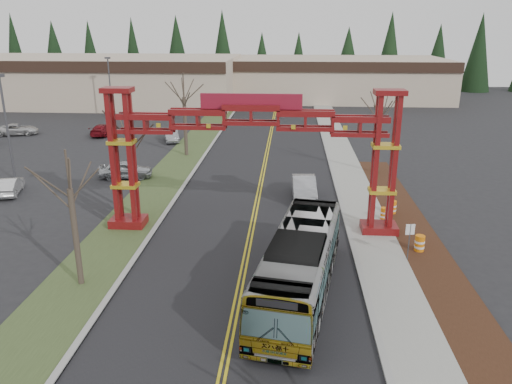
# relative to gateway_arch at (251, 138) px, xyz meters

# --- Properties ---
(road) EXTENTS (12.00, 110.00, 0.02)m
(road) POSITION_rel_gateway_arch_xyz_m (-0.00, 7.00, -5.97)
(road) COLOR black
(road) RESTS_ON ground
(lane_line_left) EXTENTS (0.12, 100.00, 0.01)m
(lane_line_left) POSITION_rel_gateway_arch_xyz_m (-0.12, 7.00, -5.96)
(lane_line_left) COLOR gold
(lane_line_left) RESTS_ON road
(lane_line_right) EXTENTS (0.12, 100.00, 0.01)m
(lane_line_right) POSITION_rel_gateway_arch_xyz_m (0.12, 7.00, -5.96)
(lane_line_right) COLOR gold
(lane_line_right) RESTS_ON road
(curb_right) EXTENTS (0.30, 110.00, 0.15)m
(curb_right) POSITION_rel_gateway_arch_xyz_m (6.15, 7.00, -5.91)
(curb_right) COLOR #989893
(curb_right) RESTS_ON ground
(sidewalk_right) EXTENTS (2.60, 110.00, 0.14)m
(sidewalk_right) POSITION_rel_gateway_arch_xyz_m (7.60, 7.00, -5.91)
(sidewalk_right) COLOR gray
(sidewalk_right) RESTS_ON ground
(landscape_strip) EXTENTS (2.60, 50.00, 0.12)m
(landscape_strip) POSITION_rel_gateway_arch_xyz_m (10.20, -8.00, -5.92)
(landscape_strip) COLOR black
(landscape_strip) RESTS_ON ground
(grass_median) EXTENTS (4.00, 110.00, 0.08)m
(grass_median) POSITION_rel_gateway_arch_xyz_m (-8.00, 7.00, -5.94)
(grass_median) COLOR #374824
(grass_median) RESTS_ON ground
(curb_left) EXTENTS (0.30, 110.00, 0.15)m
(curb_left) POSITION_rel_gateway_arch_xyz_m (-6.15, 7.00, -5.91)
(curb_left) COLOR #989893
(curb_left) RESTS_ON ground
(gateway_arch) EXTENTS (18.20, 1.60, 8.90)m
(gateway_arch) POSITION_rel_gateway_arch_xyz_m (0.00, 0.00, 0.00)
(gateway_arch) COLOR #5E0C0C
(gateway_arch) RESTS_ON ground
(retail_building_west) EXTENTS (46.00, 22.30, 7.50)m
(retail_building_west) POSITION_rel_gateway_arch_xyz_m (-30.00, 53.96, -2.22)
(retail_building_west) COLOR #BDA891
(retail_building_west) RESTS_ON ground
(retail_building_east) EXTENTS (38.00, 20.30, 7.00)m
(retail_building_east) POSITION_rel_gateway_arch_xyz_m (10.00, 61.95, -2.47)
(retail_building_east) COLOR #BDA891
(retail_building_east) RESTS_ON ground
(conifer_treeline) EXTENTS (116.10, 5.60, 13.00)m
(conifer_treeline) POSITION_rel_gateway_arch_xyz_m (0.25, 74.00, 0.50)
(conifer_treeline) COLOR black
(conifer_treeline) RESTS_ON ground
(transit_bus) EXTENTS (4.72, 11.99, 3.26)m
(transit_bus) POSITION_rel_gateway_arch_xyz_m (2.92, -7.98, -4.35)
(transit_bus) COLOR #AEB0B6
(transit_bus) RESTS_ON ground
(silver_sedan) EXTENTS (1.92, 4.98, 1.62)m
(silver_sedan) POSITION_rel_gateway_arch_xyz_m (3.45, 6.41, -5.17)
(silver_sedan) COLOR #A5A8AD
(silver_sedan) RESTS_ON ground
(parked_car_near_a) EXTENTS (4.60, 2.22, 1.51)m
(parked_car_near_a) POSITION_rel_gateway_arch_xyz_m (-11.60, 10.60, -5.23)
(parked_car_near_a) COLOR #AAAEB2
(parked_car_near_a) RESTS_ON ground
(parked_car_near_b) EXTENTS (2.46, 4.18, 1.30)m
(parked_car_near_b) POSITION_rel_gateway_arch_xyz_m (-19.16, 5.79, -5.33)
(parked_car_near_b) COLOR silver
(parked_car_near_b) RESTS_ON ground
(parked_car_mid_a) EXTENTS (2.01, 4.64, 1.33)m
(parked_car_mid_a) POSITION_rel_gateway_arch_xyz_m (-19.82, 27.67, -5.32)
(parked_car_mid_a) COLOR maroon
(parked_car_mid_a) RESTS_ON ground
(parked_car_far_a) EXTENTS (2.60, 4.34, 1.35)m
(parked_car_far_a) POSITION_rel_gateway_arch_xyz_m (-11.00, 24.99, -5.31)
(parked_car_far_a) COLOR gray
(parked_car_far_a) RESTS_ON ground
(parked_car_far_b) EXTENTS (5.18, 3.42, 1.32)m
(parked_car_far_b) POSITION_rel_gateway_arch_xyz_m (-30.14, 27.13, -5.32)
(parked_car_far_b) COLOR silver
(parked_car_far_b) RESTS_ON ground
(bare_tree_median_near) EXTENTS (2.89, 2.89, 6.96)m
(bare_tree_median_near) POSITION_rel_gateway_arch_xyz_m (-8.00, -7.69, -0.96)
(bare_tree_median_near) COLOR #382D26
(bare_tree_median_near) RESTS_ON ground
(bare_tree_median_mid) EXTENTS (2.93, 2.93, 7.26)m
(bare_tree_median_mid) POSITION_rel_gateway_arch_xyz_m (-8.00, 1.83, -0.69)
(bare_tree_median_mid) COLOR #382D26
(bare_tree_median_mid) RESTS_ON ground
(bare_tree_median_far) EXTENTS (3.52, 3.52, 8.12)m
(bare_tree_median_far) POSITION_rel_gateway_arch_xyz_m (-8.00, 18.66, -0.22)
(bare_tree_median_far) COLOR #382D26
(bare_tree_median_far) RESTS_ON ground
(bare_tree_right_far) EXTENTS (3.05, 3.05, 7.27)m
(bare_tree_right_far) POSITION_rel_gateway_arch_xyz_m (10.00, 13.42, -0.77)
(bare_tree_right_far) COLOR #382D26
(bare_tree_right_far) RESTS_ON ground
(light_pole_near) EXTENTS (0.76, 0.38, 8.75)m
(light_pole_near) POSITION_rel_gateway_arch_xyz_m (-20.82, 9.50, -0.92)
(light_pole_near) COLOR #3F3F44
(light_pole_near) RESTS_ON ground
(light_pole_far) EXTENTS (0.72, 0.36, 8.33)m
(light_pole_far) POSITION_rel_gateway_arch_xyz_m (-22.72, 39.22, -1.16)
(light_pole_far) COLOR #3F3F44
(light_pole_far) RESTS_ON ground
(street_sign) EXTENTS (0.50, 0.12, 2.21)m
(street_sign) POSITION_rel_gateway_arch_xyz_m (8.92, -3.95, -4.39)
(street_sign) COLOR #3F3F44
(street_sign) RESTS_ON ground
(barrel_south) EXTENTS (0.57, 0.57, 1.05)m
(barrel_south) POSITION_rel_gateway_arch_xyz_m (9.84, -2.73, -5.46)
(barrel_south) COLOR orange
(barrel_south) RESTS_ON ground
(barrel_mid) EXTENTS (0.49, 0.49, 0.91)m
(barrel_mid) POSITION_rel_gateway_arch_xyz_m (8.68, 2.13, -5.53)
(barrel_mid) COLOR orange
(barrel_mid) RESTS_ON ground
(barrel_north) EXTENTS (0.54, 0.54, 1.01)m
(barrel_north) POSITION_rel_gateway_arch_xyz_m (9.44, 3.30, -5.48)
(barrel_north) COLOR orange
(barrel_north) RESTS_ON ground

